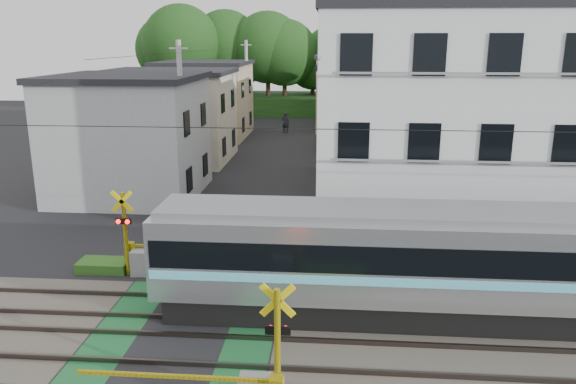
# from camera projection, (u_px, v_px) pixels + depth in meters

# --- Properties ---
(ground) EXTENTS (120.00, 120.00, 0.00)m
(ground) POSITION_uv_depth(u_px,v_px,m) (186.00, 328.00, 16.05)
(ground) COLOR black
(track_bed) EXTENTS (120.00, 120.00, 0.14)m
(track_bed) POSITION_uv_depth(u_px,v_px,m) (186.00, 327.00, 16.04)
(track_bed) COLOR #47423A
(track_bed) RESTS_ON ground
(crossing_signal_far) EXTENTS (4.74, 0.65, 3.09)m
(crossing_signal_far) POSITION_uv_depth(u_px,v_px,m) (139.00, 255.00, 19.58)
(crossing_signal_far) COLOR yellow
(crossing_signal_far) RESTS_ON ground
(apartment_block) EXTENTS (10.20, 8.36, 9.30)m
(apartment_block) POSITION_uv_depth(u_px,v_px,m) (440.00, 123.00, 23.30)
(apartment_block) COLOR white
(apartment_block) RESTS_ON ground
(houses_row) EXTENTS (22.07, 31.35, 6.80)m
(houses_row) POSITION_uv_depth(u_px,v_px,m) (280.00, 109.00, 40.12)
(houses_row) COLOR #A5A7AA
(houses_row) RESTS_ON ground
(tree_hill) EXTENTS (40.00, 13.03, 11.90)m
(tree_hill) POSITION_uv_depth(u_px,v_px,m) (293.00, 58.00, 61.26)
(tree_hill) COLOR #1E4617
(tree_hill) RESTS_ON ground
(catenary) EXTENTS (60.00, 5.04, 7.00)m
(catenary) POSITION_uv_depth(u_px,v_px,m) (405.00, 209.00, 14.64)
(catenary) COLOR #2D2D33
(catenary) RESTS_ON ground
(utility_poles) EXTENTS (7.90, 42.00, 8.00)m
(utility_poles) POSITION_uv_depth(u_px,v_px,m) (257.00, 101.00, 37.20)
(utility_poles) COLOR #A5A5A0
(utility_poles) RESTS_ON ground
(pedestrian) EXTENTS (0.78, 0.63, 1.85)m
(pedestrian) POSITION_uv_depth(u_px,v_px,m) (286.00, 123.00, 49.65)
(pedestrian) COLOR #25222A
(pedestrian) RESTS_ON ground
(weed_patches) EXTENTS (10.25, 8.80, 0.40)m
(weed_patches) POSITION_uv_depth(u_px,v_px,m) (246.00, 326.00, 15.78)
(weed_patches) COLOR #2D5E1E
(weed_patches) RESTS_ON ground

